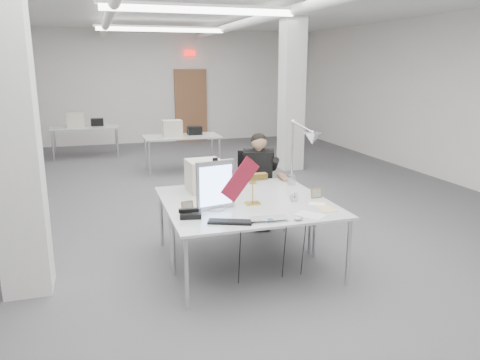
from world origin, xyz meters
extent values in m
cube|color=#4E4D50|center=(0.00, 0.00, -0.01)|extent=(10.00, 14.00, 0.02)
cube|color=white|center=(0.00, 7.01, 1.60)|extent=(10.00, 0.02, 3.20)
cube|color=white|center=(5.01, 0.00, 1.60)|extent=(0.02, 14.00, 3.20)
cube|color=white|center=(-2.30, -2.00, 1.60)|extent=(0.45, 0.45, 3.20)
cube|color=white|center=(2.50, 2.50, 1.60)|extent=(0.45, 0.45, 3.20)
cube|color=brown|center=(1.20, 6.94, 1.05)|extent=(0.95, 0.08, 2.10)
cube|color=red|center=(1.20, 6.90, 2.55)|extent=(0.32, 0.06, 0.16)
cylinder|color=silver|center=(-1.20, 0.00, 3.02)|extent=(0.16, 13.60, 0.16)
cylinder|color=silver|center=(1.40, 0.00, 3.02)|extent=(0.16, 13.60, 0.16)
cube|color=white|center=(0.00, 0.00, 2.98)|extent=(2.80, 0.14, 0.08)
cube|color=white|center=(0.00, 4.00, 2.98)|extent=(2.80, 0.14, 0.08)
cube|color=silver|center=(0.00, -2.50, 0.74)|extent=(1.80, 0.90, 0.02)
cube|color=silver|center=(0.00, -1.60, 0.74)|extent=(1.80, 0.90, 0.02)
cube|color=silver|center=(0.20, 3.00, 0.74)|extent=(1.60, 0.80, 0.02)
cube|color=silver|center=(-1.80, 5.20, 0.74)|extent=(1.60, 0.80, 0.02)
cube|color=gray|center=(-3.50, 6.65, 0.60)|extent=(0.45, 0.55, 1.20)
cube|color=#AFAFB4|center=(-0.40, -2.25, 1.02)|extent=(0.42, 0.12, 0.52)
cube|color=maroon|center=(-0.14, -2.29, 1.07)|extent=(0.45, 0.08, 0.49)
cube|color=black|center=(-0.37, -2.72, 0.77)|extent=(0.45, 0.30, 0.02)
imported|color=silver|center=(0.00, -2.81, 0.77)|extent=(0.40, 0.28, 0.03)
ellipsoid|color=#A7A7AC|center=(0.28, -2.85, 0.77)|extent=(0.11, 0.09, 0.04)
cube|color=black|center=(-0.70, -2.43, 0.78)|extent=(0.24, 0.23, 0.05)
cube|color=#AF7A4B|center=(-0.69, -2.21, 0.81)|extent=(0.13, 0.06, 0.10)
cube|color=#A47346|center=(0.81, -2.18, 0.81)|extent=(0.14, 0.05, 0.11)
cylinder|color=#B3B4B8|center=(0.51, -2.22, 0.81)|extent=(0.11, 0.05, 0.11)
cube|color=white|center=(0.47, -2.74, 0.76)|extent=(0.33, 0.35, 0.01)
cube|color=#E0C586|center=(0.71, -2.60, 0.76)|extent=(0.17, 0.23, 0.01)
cube|color=white|center=(0.71, -2.40, 0.76)|extent=(0.22, 0.20, 0.01)
cube|color=beige|center=(-0.34, -1.49, 0.94)|extent=(0.42, 0.40, 0.38)
camera|label=1|loc=(-1.55, -6.83, 2.24)|focal=35.00mm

